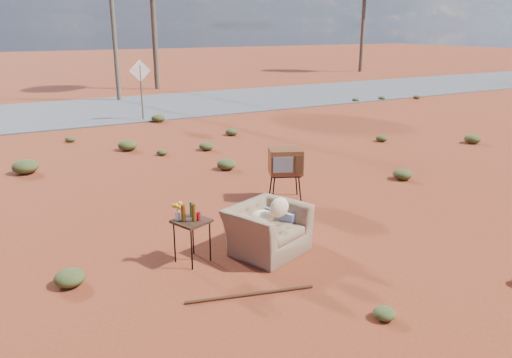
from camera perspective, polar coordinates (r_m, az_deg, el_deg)
ground at (r=7.92m, az=2.02°, el=-8.08°), size 140.00×140.00×0.00m
highway at (r=21.72m, az=-18.87°, el=7.35°), size 140.00×7.00×0.04m
armchair at (r=7.75m, az=1.65°, el=-4.92°), size 1.46×1.26×0.99m
tv_unit at (r=9.94m, az=3.40°, el=1.94°), size 0.79×0.73×1.04m
side_table at (r=7.33m, az=-7.72°, el=-4.52°), size 0.59×0.59×0.94m
rusty_bar at (r=6.66m, az=-0.65°, el=-13.03°), size 1.67×0.48×0.05m
road_sign at (r=18.96m, az=-13.06°, el=11.05°), size 0.78×0.06×2.19m
utility_pole_center at (r=24.32m, az=-16.15°, el=18.33°), size 1.40×0.20×8.00m
scrub_patch at (r=11.40m, az=-13.05°, el=0.21°), size 17.49×8.07×0.33m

